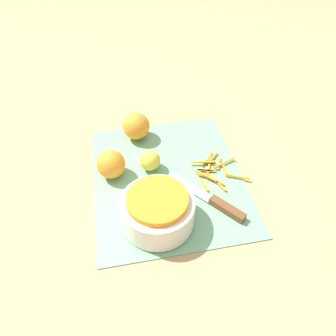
{
  "coord_description": "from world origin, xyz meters",
  "views": [
    {
      "loc": [
        -0.56,
        0.11,
        0.61
      ],
      "look_at": [
        0.0,
        0.0,
        0.04
      ],
      "focal_mm": 35.0,
      "sensor_mm": 36.0,
      "label": 1
    }
  ],
  "objects_px": {
    "orange_right": "(111,164)",
    "lemon": "(150,160)",
    "orange_left": "(136,126)",
    "bowl_speckled": "(158,210)",
    "knife": "(218,203)"
  },
  "relations": [
    {
      "from": "orange_left",
      "to": "bowl_speckled",
      "type": "bearing_deg",
      "value": -178.16
    },
    {
      "from": "bowl_speckled",
      "to": "orange_right",
      "type": "relative_size",
      "value": 2.23
    },
    {
      "from": "orange_left",
      "to": "orange_right",
      "type": "distance_m",
      "value": 0.16
    },
    {
      "from": "orange_left",
      "to": "lemon",
      "type": "relative_size",
      "value": 1.42
    },
    {
      "from": "bowl_speckled",
      "to": "knife",
      "type": "relative_size",
      "value": 0.87
    },
    {
      "from": "bowl_speckled",
      "to": "orange_left",
      "type": "height_order",
      "value": "bowl_speckled"
    },
    {
      "from": "bowl_speckled",
      "to": "lemon",
      "type": "xyz_separation_m",
      "value": [
        0.17,
        -0.01,
        -0.01
      ]
    },
    {
      "from": "bowl_speckled",
      "to": "knife",
      "type": "height_order",
      "value": "bowl_speckled"
    },
    {
      "from": "orange_right",
      "to": "lemon",
      "type": "bearing_deg",
      "value": -87.13
    },
    {
      "from": "orange_left",
      "to": "orange_right",
      "type": "relative_size",
      "value": 1.05
    },
    {
      "from": "bowl_speckled",
      "to": "knife",
      "type": "distance_m",
      "value": 0.15
    },
    {
      "from": "orange_right",
      "to": "lemon",
      "type": "relative_size",
      "value": 1.35
    },
    {
      "from": "orange_right",
      "to": "knife",
      "type": "bearing_deg",
      "value": -122.15
    },
    {
      "from": "knife",
      "to": "lemon",
      "type": "relative_size",
      "value": 3.44
    },
    {
      "from": "knife",
      "to": "orange_right",
      "type": "xyz_separation_m",
      "value": [
        0.15,
        0.24,
        0.03
      ]
    }
  ]
}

